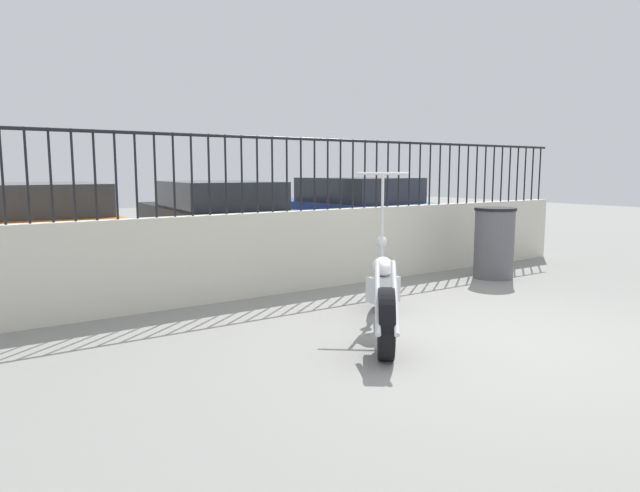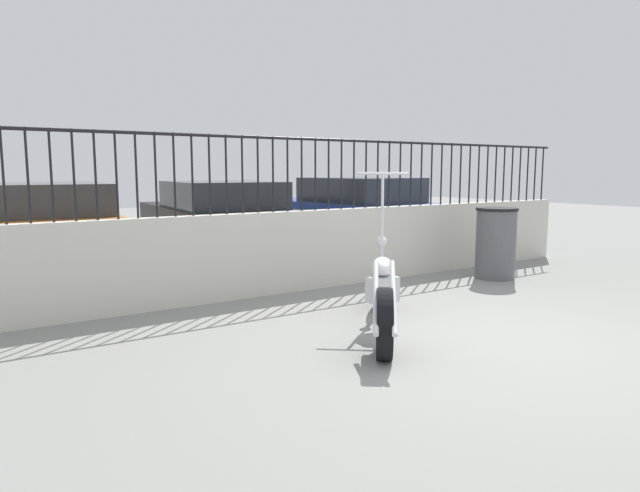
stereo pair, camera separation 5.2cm
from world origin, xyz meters
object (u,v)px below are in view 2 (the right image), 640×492
Objects in this scene: trash_bin at (496,243)px; car_black at (220,220)px; car_orange at (40,228)px; car_blue at (355,212)px; motorcycle_silver at (383,295)px.

car_black is at bearing 125.31° from trash_bin.
car_orange is 1.02× the size of car_black.
car_black is 2.98m from car_blue.
trash_bin is at bearing -123.69° from car_orange.
car_orange is at bearing 62.14° from motorcycle_silver.
motorcycle_silver is 3.33m from trash_bin.
car_blue is at bearing -88.08° from car_orange.
car_blue is (2.97, 0.17, 0.01)m from car_black.
trash_bin is at bearing -138.81° from car_black.
motorcycle_silver is at bearing 179.41° from car_black.
car_orange reaches higher than trash_bin.
car_blue is (3.52, 4.98, 0.32)m from motorcycle_silver.
car_black is (2.68, -0.21, -0.00)m from car_orange.
car_black is at bearing -92.10° from car_orange.
car_black is at bearing 89.26° from car_blue.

